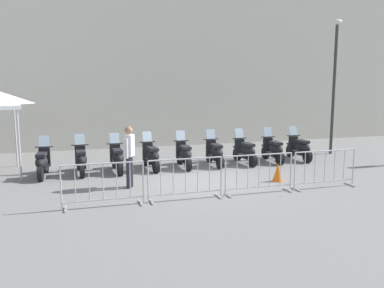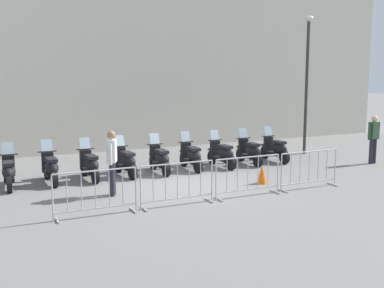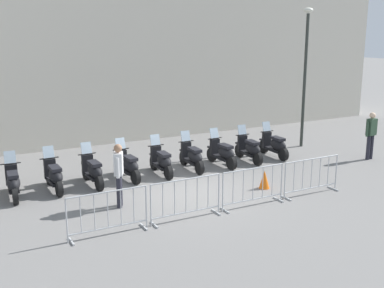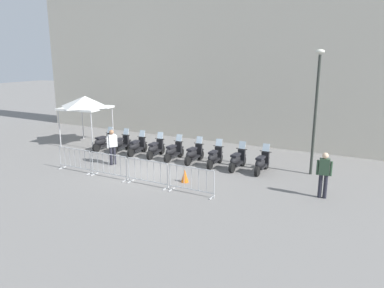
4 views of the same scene
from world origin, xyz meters
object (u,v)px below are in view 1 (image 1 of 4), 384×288
(motorcycle_8, at_px, (300,148))
(officer_mid_plaza, at_px, (129,153))
(motorcycle_4, at_px, (184,155))
(barrier_segment_1, at_px, (186,180))
(motorcycle_5, at_px, (215,153))
(street_lamp, at_px, (335,73))
(barrier_segment_3, at_px, (325,170))
(motorcycle_7, at_px, (274,150))
(traffic_cone, at_px, (278,172))
(motorcycle_3, at_px, (151,156))
(barrier_segment_0, at_px, (103,186))
(motorcycle_2, at_px, (117,159))
(barrier_segment_2, at_px, (259,174))
(motorcycle_0, at_px, (43,163))
(motorcycle_1, at_px, (81,160))
(motorcycle_6, at_px, (246,152))

(motorcycle_8, distance_m, officer_mid_plaza, 7.14)
(motorcycle_4, distance_m, barrier_segment_1, 3.83)
(motorcycle_5, height_order, street_lamp, street_lamp)
(barrier_segment_3, distance_m, officer_mid_plaza, 5.48)
(motorcycle_7, distance_m, traffic_cone, 2.97)
(motorcycle_8, bearing_deg, motorcycle_3, 171.05)
(barrier_segment_0, bearing_deg, motorcycle_2, 69.44)
(barrier_segment_2, bearing_deg, motorcycle_7, 47.51)
(barrier_segment_3, height_order, officer_mid_plaza, officer_mid_plaza)
(motorcycle_2, bearing_deg, motorcycle_4, -8.76)
(motorcycle_2, relative_size, officer_mid_plaza, 1.00)
(motorcycle_0, height_order, street_lamp, street_lamp)
(motorcycle_2, xyz_separation_m, barrier_segment_0, (-1.32, -3.51, 0.07))
(motorcycle_1, bearing_deg, barrier_segment_3, -39.06)
(motorcycle_6, bearing_deg, motorcycle_5, 168.06)
(street_lamp, bearing_deg, motorcycle_8, -165.78)
(motorcycle_2, bearing_deg, motorcycle_3, -5.73)
(barrier_segment_0, relative_size, barrier_segment_3, 1.00)
(motorcycle_8, relative_size, street_lamp, 0.32)
(motorcycle_6, bearing_deg, barrier_segment_1, -141.20)
(motorcycle_4, xyz_separation_m, barrier_segment_2, (0.41, -3.81, 0.07))
(motorcycle_6, height_order, traffic_cone, motorcycle_6)
(motorcycle_0, relative_size, motorcycle_5, 1.00)
(barrier_segment_2, bearing_deg, officer_mid_plaza, 143.98)
(motorcycle_7, xyz_separation_m, barrier_segment_1, (-5.00, -2.95, 0.07))
(motorcycle_2, xyz_separation_m, barrier_segment_1, (0.68, -3.83, 0.07))
(motorcycle_1, relative_size, motorcycle_4, 1.00)
(motorcycle_2, xyz_separation_m, motorcycle_4, (2.27, -0.35, 0.00))
(barrier_segment_0, distance_m, officer_mid_plaza, 1.88)
(motorcycle_5, xyz_separation_m, street_lamp, (5.53, 0.02, 2.85))
(barrier_segment_3, bearing_deg, motorcycle_4, 120.18)
(motorcycle_6, bearing_deg, officer_mid_plaza, -164.45)
(motorcycle_8, xyz_separation_m, street_lamp, (2.12, 0.54, 2.85))
(motorcycle_4, distance_m, traffic_cone, 3.42)
(motorcycle_4, bearing_deg, barrier_segment_2, -83.89)
(motorcycle_4, relative_size, traffic_cone, 3.12)
(motorcycle_5, relative_size, motorcycle_8, 1.00)
(motorcycle_5, bearing_deg, motorcycle_0, 171.85)
(motorcycle_3, xyz_separation_m, street_lamp, (7.80, -0.36, 2.85))
(motorcycle_1, xyz_separation_m, motorcycle_7, (6.81, -1.11, 0.00))
(barrier_segment_2, bearing_deg, barrier_segment_1, 170.76)
(motorcycle_7, bearing_deg, motorcycle_1, 170.75)
(motorcycle_7, bearing_deg, traffic_cone, -124.99)
(motorcycle_8, xyz_separation_m, barrier_segment_0, (-8.14, -2.50, 0.07))
(motorcycle_4, xyz_separation_m, motorcycle_8, (4.55, -0.66, 0.00))
(street_lamp, bearing_deg, barrier_segment_2, -149.55)
(motorcycle_2, bearing_deg, motorcycle_0, 171.82)
(motorcycle_5, xyz_separation_m, barrier_segment_0, (-4.73, -3.02, 0.07))
(barrier_segment_1, bearing_deg, motorcycle_1, 114.04)
(street_lamp, distance_m, officer_mid_plaza, 9.58)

